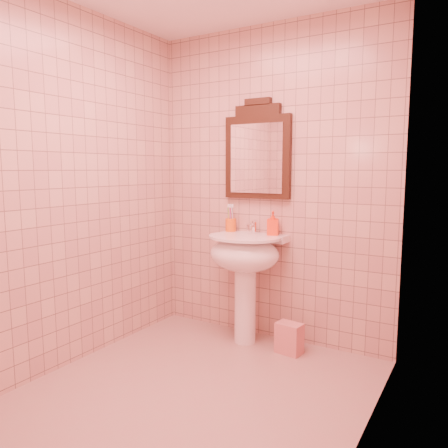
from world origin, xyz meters
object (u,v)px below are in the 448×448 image
Objects in this scene: towel at (289,338)px; toothbrush_cup at (231,225)px; soap_dispenser at (273,223)px; pedestal_sink at (245,261)px; mirror at (257,153)px.

toothbrush_cup is at bearing 164.88° from towel.
toothbrush_cup is at bearing 158.46° from soap_dispenser.
soap_dispenser is 0.88m from towel.
towel is at bearing -1.92° from pedestal_sink.
toothbrush_cup is (-0.22, -0.05, -0.59)m from mirror.
pedestal_sink is at bearing -160.19° from soap_dispenser.
mirror is (0.00, 0.20, 0.85)m from pedestal_sink.
towel is at bearing -15.12° from toothbrush_cup.
pedestal_sink is at bearing -34.86° from toothbrush_cup.
mirror reaches higher than toothbrush_cup.
soap_dispenser is (0.38, -0.01, 0.04)m from toothbrush_cup.
pedestal_sink is 0.67m from towel.
soap_dispenser is (0.17, 0.14, 0.30)m from pedestal_sink.
pedestal_sink is 0.87m from mirror.
pedestal_sink is at bearing -90.00° from mirror.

